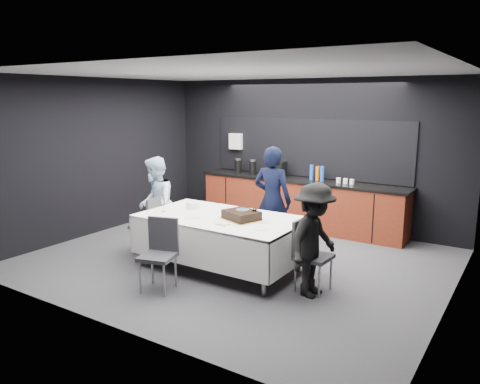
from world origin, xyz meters
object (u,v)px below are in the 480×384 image
at_px(plate_stack, 193,205).
at_px(person_right, 314,240).
at_px(person_left, 156,203).
at_px(cake_assembly, 242,215).
at_px(chair_near, 160,248).
at_px(party_table, 221,226).
at_px(champagne_flute, 163,201).
at_px(chair_left, 151,221).
at_px(person_center, 272,200).
at_px(chair_right, 308,249).

relative_size(plate_stack, person_right, 0.15).
xyz_separation_m(person_left, person_right, (2.94, -0.33, -0.04)).
distance_m(cake_assembly, chair_near, 1.22).
bearing_deg(person_right, chair_near, 120.80).
bearing_deg(person_left, plate_stack, 54.25).
bearing_deg(person_left, person_right, 49.19).
xyz_separation_m(plate_stack, person_right, (2.15, -0.31, -0.11)).
bearing_deg(person_left, party_table, 48.40).
relative_size(party_table, cake_assembly, 3.80).
distance_m(champagne_flute, chair_left, 0.61).
xyz_separation_m(chair_left, person_center, (1.57, 1.10, 0.32)).
bearing_deg(plate_stack, chair_left, -159.61).
distance_m(plate_stack, person_right, 2.17).
distance_m(chair_left, person_center, 1.95).
xyz_separation_m(cake_assembly, person_right, (1.17, -0.16, -0.12)).
height_order(plate_stack, chair_near, chair_near).
bearing_deg(chair_near, chair_left, 138.44).
xyz_separation_m(plate_stack, person_center, (0.91, 0.85, 0.03)).
distance_m(chair_left, person_right, 2.82).
xyz_separation_m(cake_assembly, person_center, (-0.07, 1.00, 0.01)).
distance_m(party_table, person_center, 1.07).
relative_size(chair_near, person_center, 0.54).
distance_m(chair_near, person_left, 1.68).
bearing_deg(chair_left, person_left, 115.87).
relative_size(chair_right, chair_near, 1.00).
relative_size(cake_assembly, chair_near, 0.66).
bearing_deg(plate_stack, person_right, -8.27).
bearing_deg(cake_assembly, chair_left, -176.63).
xyz_separation_m(plate_stack, chair_right, (2.01, -0.17, -0.30)).
height_order(plate_stack, person_center, person_center).
height_order(plate_stack, champagne_flute, champagne_flute).
bearing_deg(chair_near, person_left, 134.56).
bearing_deg(person_right, party_table, 89.18).
distance_m(chair_left, chair_near, 1.39).
height_order(champagne_flute, person_right, person_right).
bearing_deg(person_left, champagne_flute, 18.19).
relative_size(champagne_flute, chair_near, 0.24).
bearing_deg(cake_assembly, person_center, 93.78).
bearing_deg(chair_near, chair_right, 31.65).
bearing_deg(chair_left, cake_assembly, 3.37).
height_order(chair_right, person_center, person_center).
height_order(champagne_flute, chair_left, champagne_flute).
relative_size(person_center, person_left, 1.13).
bearing_deg(chair_right, champagne_flute, -173.88).
height_order(chair_near, person_center, person_center).
distance_m(plate_stack, champagne_flute, 0.48).
distance_m(party_table, chair_near, 1.05).
xyz_separation_m(party_table, chair_right, (1.37, -0.01, -0.11)).
relative_size(cake_assembly, chair_right, 0.66).
distance_m(champagne_flute, chair_near, 1.06).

